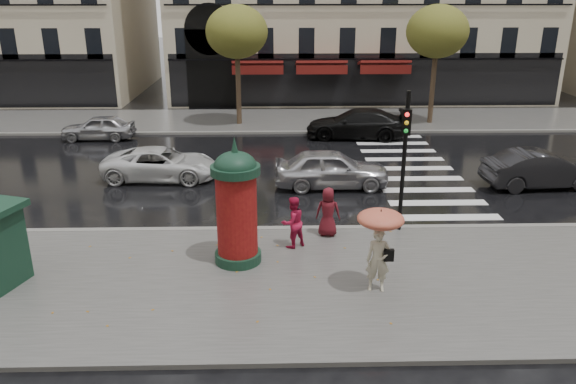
{
  "coord_description": "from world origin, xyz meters",
  "views": [
    {
      "loc": [
        0.02,
        -13.69,
        7.42
      ],
      "look_at": [
        0.39,
        1.5,
        1.89
      ],
      "focal_mm": 35.0,
      "sensor_mm": 36.0,
      "label": 1
    }
  ],
  "objects_px": {
    "morris_column": "(236,204)",
    "traffic_light": "(405,149)",
    "car_silver": "(331,169)",
    "car_far_silver": "(98,127)",
    "woman_red": "(293,222)",
    "woman_umbrella": "(380,237)",
    "car_white": "(161,164)",
    "man_burgundy": "(328,212)",
    "car_black": "(356,124)",
    "car_darkgrey": "(542,169)"
  },
  "relations": [
    {
      "from": "woman_umbrella",
      "to": "car_darkgrey",
      "type": "distance_m",
      "value": 11.34
    },
    {
      "from": "car_silver",
      "to": "woman_umbrella",
      "type": "bearing_deg",
      "value": -177.94
    },
    {
      "from": "woman_umbrella",
      "to": "woman_red",
      "type": "relative_size",
      "value": 1.43
    },
    {
      "from": "morris_column",
      "to": "car_darkgrey",
      "type": "bearing_deg",
      "value": 28.9
    },
    {
      "from": "traffic_light",
      "to": "car_far_silver",
      "type": "height_order",
      "value": "traffic_light"
    },
    {
      "from": "woman_red",
      "to": "car_black",
      "type": "xyz_separation_m",
      "value": [
        3.76,
        13.41,
        -0.16
      ]
    },
    {
      "from": "woman_red",
      "to": "car_black",
      "type": "height_order",
      "value": "woman_red"
    },
    {
      "from": "morris_column",
      "to": "car_black",
      "type": "xyz_separation_m",
      "value": [
        5.34,
        14.31,
        -1.11
      ]
    },
    {
      "from": "car_silver",
      "to": "car_darkgrey",
      "type": "bearing_deg",
      "value": -91.96
    },
    {
      "from": "woman_umbrella",
      "to": "car_darkgrey",
      "type": "bearing_deg",
      "value": 45.73
    },
    {
      "from": "traffic_light",
      "to": "car_white",
      "type": "distance_m",
      "value": 10.58
    },
    {
      "from": "man_burgundy",
      "to": "car_silver",
      "type": "bearing_deg",
      "value": -87.87
    },
    {
      "from": "woman_umbrella",
      "to": "man_burgundy",
      "type": "bearing_deg",
      "value": 105.6
    },
    {
      "from": "woman_red",
      "to": "car_far_silver",
      "type": "bearing_deg",
      "value": -86.83
    },
    {
      "from": "car_silver",
      "to": "car_far_silver",
      "type": "height_order",
      "value": "car_silver"
    },
    {
      "from": "car_darkgrey",
      "to": "car_silver",
      "type": "bearing_deg",
      "value": 84.48
    },
    {
      "from": "man_burgundy",
      "to": "car_far_silver",
      "type": "xyz_separation_m",
      "value": [
        -10.78,
        12.6,
        -0.27
      ]
    },
    {
      "from": "man_burgundy",
      "to": "morris_column",
      "type": "bearing_deg",
      "value": 41.31
    },
    {
      "from": "woman_umbrella",
      "to": "car_far_silver",
      "type": "bearing_deg",
      "value": 126.22
    },
    {
      "from": "morris_column",
      "to": "traffic_light",
      "type": "bearing_deg",
      "value": 21.97
    },
    {
      "from": "woman_umbrella",
      "to": "car_far_silver",
      "type": "xyz_separation_m",
      "value": [
        -11.74,
        16.03,
        -0.97
      ]
    },
    {
      "from": "car_white",
      "to": "car_black",
      "type": "bearing_deg",
      "value": -50.6
    },
    {
      "from": "morris_column",
      "to": "car_silver",
      "type": "bearing_deg",
      "value": 63.49
    },
    {
      "from": "car_far_silver",
      "to": "woman_red",
      "type": "bearing_deg",
      "value": 34.51
    },
    {
      "from": "car_black",
      "to": "car_far_silver",
      "type": "relative_size",
      "value": 1.4
    },
    {
      "from": "woman_umbrella",
      "to": "morris_column",
      "type": "bearing_deg",
      "value": 154.84
    },
    {
      "from": "morris_column",
      "to": "car_white",
      "type": "xyz_separation_m",
      "value": [
        -3.61,
        7.74,
        -1.21
      ]
    },
    {
      "from": "morris_column",
      "to": "car_white",
      "type": "relative_size",
      "value": 0.78
    },
    {
      "from": "woman_red",
      "to": "car_silver",
      "type": "xyz_separation_m",
      "value": [
        1.7,
        5.68,
        -0.15
      ]
    },
    {
      "from": "car_black",
      "to": "car_darkgrey",
      "type": "bearing_deg",
      "value": 44.89
    },
    {
      "from": "traffic_light",
      "to": "man_burgundy",
      "type": "bearing_deg",
      "value": -172.27
    },
    {
      "from": "car_darkgrey",
      "to": "car_white",
      "type": "xyz_separation_m",
      "value": [
        -15.16,
        1.37,
        -0.09
      ]
    },
    {
      "from": "car_darkgrey",
      "to": "car_white",
      "type": "relative_size",
      "value": 0.96
    },
    {
      "from": "traffic_light",
      "to": "woman_red",
      "type": "bearing_deg",
      "value": -161.95
    },
    {
      "from": "car_black",
      "to": "traffic_light",
      "type": "bearing_deg",
      "value": 5.39
    },
    {
      "from": "woman_umbrella",
      "to": "woman_red",
      "type": "bearing_deg",
      "value": 128.41
    },
    {
      "from": "woman_umbrella",
      "to": "car_white",
      "type": "bearing_deg",
      "value": 127.53
    },
    {
      "from": "morris_column",
      "to": "car_far_silver",
      "type": "xyz_separation_m",
      "value": [
        -8.08,
        14.31,
        -1.23
      ]
    },
    {
      "from": "woman_red",
      "to": "car_black",
      "type": "relative_size",
      "value": 0.3
    },
    {
      "from": "car_darkgrey",
      "to": "traffic_light",
      "type": "bearing_deg",
      "value": 119.59
    },
    {
      "from": "woman_red",
      "to": "man_burgundy",
      "type": "height_order",
      "value": "woman_red"
    },
    {
      "from": "car_black",
      "to": "woman_red",
      "type": "bearing_deg",
      "value": -8.82
    },
    {
      "from": "woman_red",
      "to": "traffic_light",
      "type": "xyz_separation_m",
      "value": [
        3.45,
        1.12,
        1.91
      ]
    },
    {
      "from": "woman_red",
      "to": "car_darkgrey",
      "type": "height_order",
      "value": "woman_red"
    },
    {
      "from": "car_white",
      "to": "man_burgundy",
      "type": "bearing_deg",
      "value": -130.56
    },
    {
      "from": "woman_umbrella",
      "to": "car_darkgrey",
      "type": "relative_size",
      "value": 0.5
    },
    {
      "from": "man_burgundy",
      "to": "car_black",
      "type": "relative_size",
      "value": 0.3
    },
    {
      "from": "man_burgundy",
      "to": "car_white",
      "type": "xyz_separation_m",
      "value": [
        -6.31,
        6.03,
        -0.25
      ]
    },
    {
      "from": "car_darkgrey",
      "to": "car_far_silver",
      "type": "relative_size",
      "value": 1.21
    },
    {
      "from": "woman_red",
      "to": "car_white",
      "type": "bearing_deg",
      "value": -85.42
    }
  ]
}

